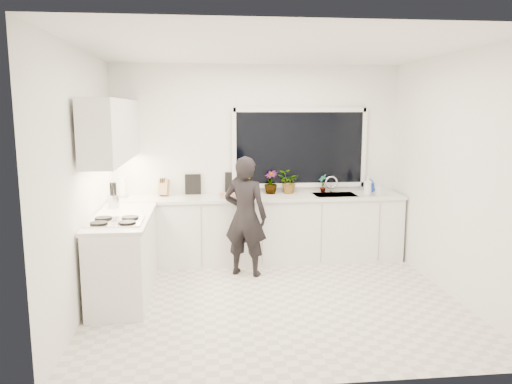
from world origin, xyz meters
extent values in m
cube|color=beige|center=(0.00, 0.00, -0.01)|extent=(4.00, 3.50, 0.02)
cube|color=white|center=(0.00, 1.76, 1.35)|extent=(4.00, 0.02, 2.70)
cube|color=white|center=(-2.01, 0.00, 1.35)|extent=(0.02, 3.50, 2.70)
cube|color=white|center=(2.01, 0.00, 1.35)|extent=(0.02, 3.50, 2.70)
cube|color=white|center=(0.00, 0.00, 2.71)|extent=(4.00, 3.50, 0.02)
cube|color=black|center=(0.60, 1.73, 1.55)|extent=(1.80, 0.02, 1.00)
cube|color=white|center=(0.00, 1.45, 0.44)|extent=(3.92, 0.58, 0.88)
cube|color=white|center=(-1.67, 0.35, 0.44)|extent=(0.58, 1.60, 0.88)
cube|color=silver|center=(0.00, 1.44, 0.90)|extent=(3.94, 0.62, 0.04)
cube|color=silver|center=(-1.67, 0.35, 0.90)|extent=(0.62, 1.60, 0.04)
cube|color=white|center=(-1.79, 0.70, 1.85)|extent=(0.34, 2.10, 0.70)
cube|color=silver|center=(1.05, 1.45, 0.87)|extent=(0.58, 0.42, 0.14)
cylinder|color=silver|center=(1.05, 1.65, 1.03)|extent=(0.03, 0.03, 0.22)
cube|color=black|center=(-1.69, 0.00, 0.94)|extent=(0.56, 0.48, 0.03)
imported|color=black|center=(-0.25, 0.90, 0.76)|extent=(0.65, 0.55, 1.52)
cube|color=silver|center=(-0.33, 1.42, 0.94)|extent=(0.48, 0.36, 0.03)
cube|color=#AC1718|center=(-0.33, 1.42, 0.95)|extent=(0.44, 0.32, 0.01)
cylinder|color=#1236AE|center=(1.60, 1.61, 0.98)|extent=(0.16, 0.16, 0.13)
cylinder|color=white|center=(-1.85, 1.55, 1.05)|extent=(0.12, 0.12, 0.26)
cube|color=#9B6948|center=(-1.30, 1.59, 1.03)|extent=(0.15, 0.14, 0.22)
cylinder|color=silver|center=(-1.83, 0.80, 1.00)|extent=(0.16, 0.16, 0.16)
cube|color=black|center=(-0.90, 1.69, 1.06)|extent=(0.22, 0.02, 0.28)
cube|color=black|center=(-0.34, 1.69, 1.07)|extent=(0.25, 0.06, 0.30)
imported|color=#26662D|center=(-0.18, 1.61, 1.08)|extent=(0.17, 0.20, 0.32)
imported|color=#26662D|center=(0.17, 1.61, 1.08)|extent=(0.26, 0.26, 0.33)
imported|color=#26662D|center=(0.41, 1.61, 1.08)|extent=(0.34, 0.30, 0.33)
imported|color=#26662D|center=(0.91, 1.61, 1.05)|extent=(0.12, 0.16, 0.26)
imported|color=#D8BF66|center=(1.46, 1.30, 1.06)|extent=(0.14, 0.14, 0.28)
imported|color=#D8BF66|center=(1.64, 1.30, 1.02)|extent=(0.12, 0.12, 0.21)
camera|label=1|loc=(-0.78, -5.21, 2.09)|focal=35.00mm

